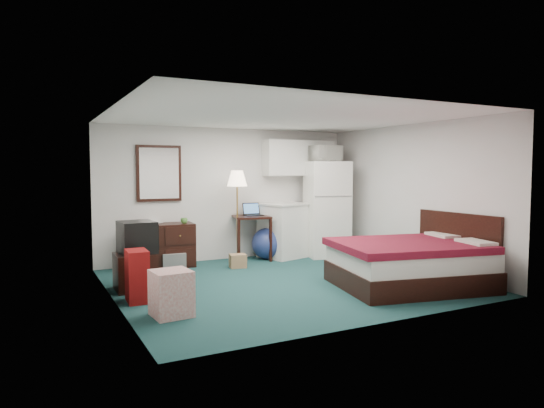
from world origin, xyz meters
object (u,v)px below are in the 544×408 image
kitchen_counter (286,231)px  tv_stand (134,272)px  suitcase (137,276)px  dresser (161,246)px  desk (251,238)px  bed (409,265)px  floor_lamp (237,217)px  fridge (327,209)px

kitchen_counter → tv_stand: size_ratio=1.81×
kitchen_counter → suitcase: bearing=-164.8°
dresser → tv_stand: 1.60m
desk → bed: 3.24m
dresser → suitcase: size_ratio=1.67×
suitcase → tv_stand: bearing=84.5°
floor_lamp → desk: (0.37, 0.19, -0.43)m
dresser → floor_lamp: 1.45m
floor_lamp → bed: size_ratio=0.83×
dresser → suitcase: dresser is taller
suitcase → bed: bearing=-12.4°
floor_lamp → bed: bearing=-61.7°
bed → suitcase: 3.84m
dresser → fridge: fridge is taller
suitcase → desk: bearing=41.0°
suitcase → kitchen_counter: bearing=33.8°
floor_lamp → tv_stand: (-2.10, -1.17, -0.59)m
bed → suitcase: suitcase is taller
dresser → suitcase: 2.24m
desk → fridge: fridge is taller
dresser → bed: dresser is taller
fridge → tv_stand: fridge is taller
fridge → suitcase: 4.44m
desk → tv_stand: size_ratio=1.48×
bed → floor_lamp: bearing=130.3°
suitcase → dresser: bearing=70.5°
kitchen_counter → fridge: 0.91m
tv_stand → floor_lamp: bearing=30.0°
tv_stand → bed: bearing=-23.8°
tv_stand → desk: bearing=29.8°
bed → tv_stand: (-3.62, 1.66, -0.07)m
desk → fridge: (1.50, -0.32, 0.52)m
floor_lamp → suitcase: size_ratio=2.52×
bed → suitcase: (-3.71, 0.99, 0.01)m
bed → tv_stand: 3.98m
kitchen_counter → tv_stand: bearing=-173.5°
floor_lamp → suitcase: floor_lamp is taller
dresser → bed: size_ratio=0.55×
dresser → fridge: size_ratio=0.60×
floor_lamp → suitcase: bearing=-140.0°
bed → suitcase: bearing=177.0°
desk → suitcase: desk is taller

